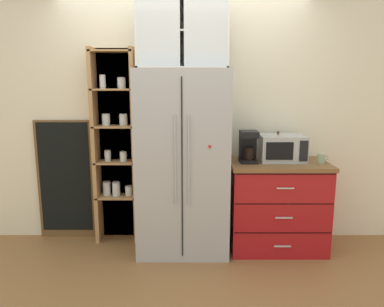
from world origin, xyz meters
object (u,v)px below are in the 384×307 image
Objects in this scene: coffee_maker at (247,146)px; bottle_amber at (276,147)px; refrigerator at (182,162)px; mug_sage at (320,159)px; microwave at (281,148)px; chalkboard_menu at (64,180)px.

bottle_amber is (0.30, 0.08, -0.03)m from coffee_maker.
refrigerator reaches higher than bottle_amber.
bottle_amber is at bearing 13.96° from coffee_maker.
refrigerator reaches higher than mug_sage.
coffee_maker is at bearing 173.39° from mug_sage.
microwave is 0.35m from coffee_maker.
refrigerator is 1.34m from mug_sage.
chalkboard_menu is (-2.25, 0.22, -0.38)m from microwave.
mug_sage is (1.34, -0.04, 0.05)m from refrigerator.
bottle_amber is (-0.04, 0.03, -0.00)m from microwave.
coffee_maker is at bearing -166.04° from bottle_amber.
refrigerator is 1.40× the size of chalkboard_menu.
microwave reaches higher than mug_sage.
chalkboard_menu is at bearing 166.80° from refrigerator.
bottle_amber is at bearing -4.79° from chalkboard_menu.
refrigerator is at bearing -13.20° from chalkboard_menu.
coffee_maker is (0.64, 0.04, 0.16)m from refrigerator.
mug_sage is 0.43m from bottle_amber.
coffee_maker is at bearing -7.79° from chalkboard_menu.
mug_sage is (0.36, -0.12, -0.08)m from microwave.
refrigerator is 5.79× the size of coffee_maker.
microwave is (0.98, 0.08, 0.13)m from refrigerator.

